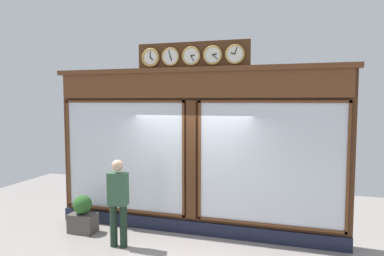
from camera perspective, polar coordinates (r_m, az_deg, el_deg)
The scene contains 4 objects.
shop_facade at distance 7.29m, azimuth 0.29°, elevation -3.63°, with size 6.33×0.42×3.99m.
pedestrian at distance 6.86m, azimuth -12.08°, elevation -11.41°, with size 0.38×0.25×1.69m.
planter_box at distance 7.98m, azimuth -17.55°, elevation -14.71°, with size 0.56×0.36×0.40m, color #4C4742.
planter_shrub at distance 7.85m, azimuth -17.62°, elevation -11.93°, with size 0.40×0.40×0.40m, color #285623.
Camera 1 is at (-2.07, 6.79, 2.80)m, focal length 32.35 mm.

